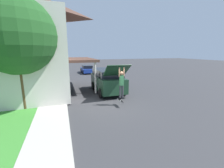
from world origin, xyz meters
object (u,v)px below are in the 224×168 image
object	(u,v)px
skateboarder	(122,82)
skateboard	(120,100)
lawn_tree_near	(17,36)
suv_parked	(107,80)
lawn_tree_far	(44,32)
car_down_street	(87,69)

from	to	relation	value
skateboarder	skateboard	bearing A→B (deg)	-137.06
lawn_tree_near	skateboarder	world-z (taller)	lawn_tree_near
suv_parked	skateboard	bearing A→B (deg)	-92.95
lawn_tree_far	skateboard	xyz separation A→B (m)	(5.02, -7.70, -5.05)
lawn_tree_far	skateboarder	distance (m)	9.94
lawn_tree_near	suv_parked	size ratio (longest dim) A/B	1.23
skateboarder	skateboard	world-z (taller)	skateboarder
lawn_tree_near	skateboarder	size ratio (longest dim) A/B	3.29
lawn_tree_far	skateboard	size ratio (longest dim) A/B	9.18
lawn_tree_far	suv_parked	size ratio (longest dim) A/B	1.30
car_down_street	suv_parked	bearing A→B (deg)	-91.41
suv_parked	skateboard	world-z (taller)	suv_parked
suv_parked	lawn_tree_far	bearing A→B (deg)	142.41
lawn_tree_far	car_down_street	xyz separation A→B (m)	(5.53, 9.04, -4.79)
suv_parked	skateboard	size ratio (longest dim) A/B	7.07
lawn_tree_near	lawn_tree_far	distance (m)	6.44
skateboarder	skateboard	xyz separation A→B (m)	(-0.10, -0.10, -1.22)
skateboard	lawn_tree_near	bearing A→B (deg)	166.77
car_down_street	skateboard	world-z (taller)	car_down_street
suv_parked	skateboarder	world-z (taller)	suv_parked
car_down_street	lawn_tree_far	bearing A→B (deg)	-121.46
lawn_tree_far	suv_parked	bearing A→B (deg)	-37.59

